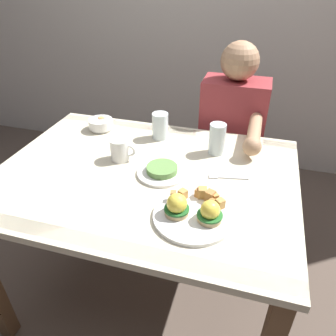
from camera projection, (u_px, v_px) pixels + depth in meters
The scene contains 10 objects.
ground_plane at pixel (150, 289), 1.71m from camera, with size 6.00×6.00×0.00m, color brown.
dining_table at pixel (145, 193), 1.36m from camera, with size 1.20×0.90×0.74m.
eggs_benedict_plate at pixel (194, 211), 1.06m from camera, with size 0.27×0.27×0.09m.
fruit_bowl at pixel (101, 124), 1.62m from camera, with size 0.12×0.12×0.06m.
coffee_mug at pixel (120, 149), 1.36m from camera, with size 0.11×0.08×0.09m.
fork at pixel (226, 177), 1.27m from camera, with size 0.16×0.05×0.00m.
water_glass_near at pixel (217, 141), 1.41m from camera, with size 0.07×0.07×0.14m.
water_glass_far at pixel (160, 128), 1.53m from camera, with size 0.08×0.08×0.12m.
side_plate at pixel (162, 171), 1.29m from camera, with size 0.20×0.20×0.04m.
diner_person at pixel (231, 136), 1.77m from camera, with size 0.34×0.54×1.14m.
Camera 1 is at (0.40, -1.01, 1.47)m, focal length 34.55 mm.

